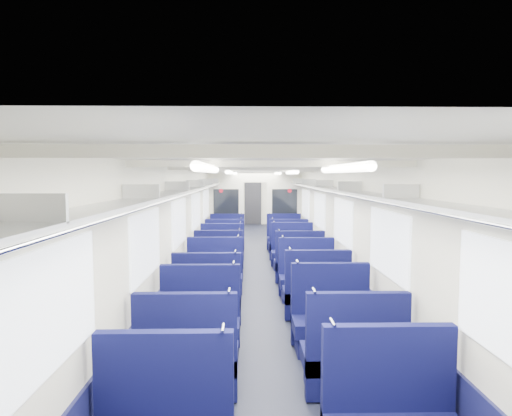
% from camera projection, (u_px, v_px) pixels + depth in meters
% --- Properties ---
extents(floor, '(2.80, 18.00, 0.01)m').
position_uv_depth(floor, '(257.00, 268.00, 10.07)').
color(floor, black).
rests_on(floor, ground).
extents(ceiling, '(2.80, 18.00, 0.01)m').
position_uv_depth(ceiling, '(257.00, 169.00, 9.89)').
color(ceiling, white).
rests_on(ceiling, wall_left).
extents(wall_left, '(0.02, 18.00, 2.35)m').
position_uv_depth(wall_left, '(198.00, 219.00, 9.95)').
color(wall_left, beige).
rests_on(wall_left, floor).
extents(dado_left, '(0.03, 17.90, 0.70)m').
position_uv_depth(dado_left, '(199.00, 253.00, 10.01)').
color(dado_left, '#11123A').
rests_on(dado_left, floor).
extents(wall_right, '(0.02, 18.00, 2.35)m').
position_uv_depth(wall_right, '(316.00, 219.00, 10.00)').
color(wall_right, beige).
rests_on(wall_right, floor).
extents(dado_right, '(0.03, 17.90, 0.70)m').
position_uv_depth(dado_right, '(315.00, 253.00, 10.07)').
color(dado_right, '#11123A').
rests_on(dado_right, floor).
extents(wall_far, '(2.80, 0.02, 2.35)m').
position_uv_depth(wall_far, '(253.00, 198.00, 18.95)').
color(wall_far, beige).
rests_on(wall_far, floor).
extents(luggage_rack_left, '(0.36, 17.40, 0.18)m').
position_uv_depth(luggage_rack_left, '(206.00, 185.00, 9.89)').
color(luggage_rack_left, '#B2B5BA').
rests_on(luggage_rack_left, wall_left).
extents(luggage_rack_right, '(0.36, 17.40, 0.18)m').
position_uv_depth(luggage_rack_right, '(308.00, 185.00, 9.94)').
color(luggage_rack_right, '#B2B5BA').
rests_on(luggage_rack_right, wall_right).
extents(windows, '(2.78, 15.60, 0.75)m').
position_uv_depth(windows, '(258.00, 210.00, 9.50)').
color(windows, white).
rests_on(windows, wall_left).
extents(ceiling_fittings, '(2.70, 16.06, 0.11)m').
position_uv_depth(ceiling_fittings, '(258.00, 172.00, 9.63)').
color(ceiling_fittings, beige).
rests_on(ceiling_fittings, ceiling).
extents(end_door, '(0.75, 0.06, 2.00)m').
position_uv_depth(end_door, '(253.00, 202.00, 18.90)').
color(end_door, black).
rests_on(end_door, floor).
extents(bulkhead, '(2.80, 0.10, 2.35)m').
position_uv_depth(bulkhead, '(255.00, 208.00, 12.62)').
color(bulkhead, beige).
rests_on(bulkhead, floor).
extents(seat_4, '(1.00, 0.55, 1.12)m').
position_uv_depth(seat_4, '(188.00, 362.00, 4.19)').
color(seat_4, '#0E1146').
rests_on(seat_4, floor).
extents(seat_5, '(1.00, 0.55, 1.12)m').
position_uv_depth(seat_5, '(353.00, 361.00, 4.21)').
color(seat_5, '#0E1146').
rests_on(seat_5, floor).
extents(seat_6, '(1.00, 0.55, 1.12)m').
position_uv_depth(seat_6, '(199.00, 326.00, 5.19)').
color(seat_6, '#0E1146').
rests_on(seat_6, floor).
extents(seat_7, '(1.00, 0.55, 1.12)m').
position_uv_depth(seat_7, '(332.00, 323.00, 5.29)').
color(seat_7, '#0E1146').
rests_on(seat_7, floor).
extents(seat_8, '(1.00, 0.55, 1.12)m').
position_uv_depth(seat_8, '(208.00, 300.00, 6.26)').
color(seat_8, '#0E1146').
rests_on(seat_8, floor).
extents(seat_9, '(1.00, 0.55, 1.12)m').
position_uv_depth(seat_9, '(316.00, 296.00, 6.49)').
color(seat_9, '#0E1146').
rests_on(seat_9, floor).
extents(seat_10, '(1.00, 0.55, 1.12)m').
position_uv_depth(seat_10, '(214.00, 279.00, 7.54)').
color(seat_10, '#0E1146').
rests_on(seat_10, floor).
extents(seat_11, '(1.00, 0.55, 1.12)m').
position_uv_depth(seat_11, '(307.00, 280.00, 7.48)').
color(seat_11, '#0E1146').
rests_on(seat_11, floor).
extents(seat_12, '(1.00, 0.55, 1.12)m').
position_uv_depth(seat_12, '(219.00, 265.00, 8.77)').
color(seat_12, '#0E1146').
rests_on(seat_12, floor).
extents(seat_13, '(1.00, 0.55, 1.12)m').
position_uv_depth(seat_13, '(299.00, 266.00, 8.68)').
color(seat_13, '#0E1146').
rests_on(seat_13, floor).
extents(seat_14, '(1.00, 0.55, 1.12)m').
position_uv_depth(seat_14, '(222.00, 256.00, 9.70)').
color(seat_14, '#0E1146').
rests_on(seat_14, floor).
extents(seat_15, '(1.00, 0.55, 1.12)m').
position_uv_depth(seat_15, '(292.00, 254.00, 9.95)').
color(seat_15, '#0E1146').
rests_on(seat_15, floor).
extents(seat_16, '(1.00, 0.55, 1.12)m').
position_uv_depth(seat_16, '(225.00, 247.00, 10.97)').
color(seat_16, '#0E1146').
rests_on(seat_16, floor).
extents(seat_17, '(1.00, 0.55, 1.12)m').
position_uv_depth(seat_17, '(288.00, 247.00, 10.97)').
color(seat_17, '#0E1146').
rests_on(seat_17, floor).
extents(seat_18, '(1.00, 0.55, 1.12)m').
position_uv_depth(seat_18, '(227.00, 240.00, 12.18)').
color(seat_18, '#0E1146').
rests_on(seat_18, floor).
extents(seat_19, '(1.00, 0.55, 1.12)m').
position_uv_depth(seat_19, '(284.00, 239.00, 12.23)').
color(seat_19, '#0E1146').
rests_on(seat_19, floor).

